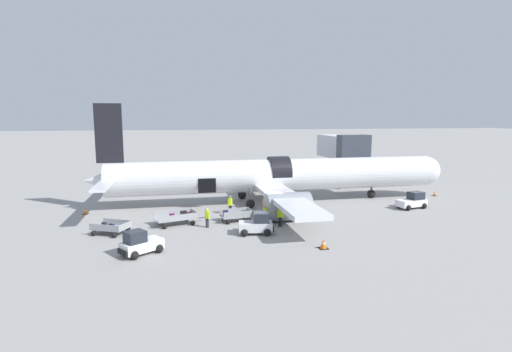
# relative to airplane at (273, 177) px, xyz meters

# --- Properties ---
(ground_plane) EXTENTS (500.00, 500.00, 0.00)m
(ground_plane) POSITION_rel_airplane_xyz_m (-2.27, -6.51, -2.71)
(ground_plane) COLOR gray
(jet_bridge_stub) EXTENTS (3.51, 8.92, 6.80)m
(jet_bridge_stub) POSITION_rel_airplane_xyz_m (9.89, 5.19, 2.42)
(jet_bridge_stub) COLOR #4C4C51
(jet_bridge_stub) RESTS_ON ground_plane
(airplane) EXTENTS (37.51, 29.09, 10.04)m
(airplane) POSITION_rel_airplane_xyz_m (0.00, 0.00, 0.00)
(airplane) COLOR silver
(airplane) RESTS_ON ground_plane
(baggage_tug_lead) EXTENTS (2.91, 2.53, 1.62)m
(baggage_tug_lead) POSITION_rel_airplane_xyz_m (-12.31, -13.70, -2.03)
(baggage_tug_lead) COLOR white
(baggage_tug_lead) RESTS_ON ground_plane
(baggage_tug_mid) EXTENTS (2.78, 2.08, 1.65)m
(baggage_tug_mid) POSITION_rel_airplane_xyz_m (-3.99, -10.72, -2.02)
(baggage_tug_mid) COLOR silver
(baggage_tug_mid) RESTS_ON ground_plane
(baggage_tug_rear) EXTENTS (3.24, 2.16, 1.59)m
(baggage_tug_rear) POSITION_rel_airplane_xyz_m (12.56, -5.45, -2.03)
(baggage_tug_rear) COLOR white
(baggage_tug_rear) RESTS_ON ground_plane
(baggage_cart_loading) EXTENTS (3.56, 1.99, 1.00)m
(baggage_cart_loading) POSITION_rel_airplane_xyz_m (-4.90, -6.76, -2.24)
(baggage_cart_loading) COLOR #999BA0
(baggage_cart_loading) RESTS_ON ground_plane
(baggage_cart_queued) EXTENTS (4.31, 2.68, 1.12)m
(baggage_cart_queued) POSITION_rel_airplane_xyz_m (-9.84, -6.79, -2.16)
(baggage_cart_queued) COLOR #999BA0
(baggage_cart_queued) RESTS_ON ground_plane
(baggage_cart_empty) EXTENTS (3.48, 2.76, 0.93)m
(baggage_cart_empty) POSITION_rel_airplane_xyz_m (-14.80, -8.46, -2.27)
(baggage_cart_empty) COLOR #999BA0
(baggage_cart_empty) RESTS_ON ground_plane
(ground_crew_loader_a) EXTENTS (0.54, 0.54, 1.69)m
(ground_crew_loader_a) POSITION_rel_airplane_xyz_m (-5.09, -4.09, -1.81)
(ground_crew_loader_a) COLOR #1E2338
(ground_crew_loader_a) RESTS_ON ground_plane
(ground_crew_loader_b) EXTENTS (0.48, 0.54, 1.59)m
(ground_crew_loader_b) POSITION_rel_airplane_xyz_m (-7.54, -8.18, -1.87)
(ground_crew_loader_b) COLOR #2D2D33
(ground_crew_loader_b) RESTS_ON ground_plane
(ground_crew_driver) EXTENTS (0.55, 0.47, 1.59)m
(ground_crew_driver) POSITION_rel_airplane_xyz_m (-1.74, -9.11, -1.87)
(ground_crew_driver) COLOR black
(ground_crew_driver) RESTS_ON ground_plane
(ground_crew_supervisor) EXTENTS (0.49, 0.56, 1.64)m
(ground_crew_supervisor) POSITION_rel_airplane_xyz_m (-1.90, -4.21, -1.84)
(ground_crew_supervisor) COLOR #2D2D33
(ground_crew_supervisor) RESTS_ON ground_plane
(ground_crew_helper) EXTENTS (0.51, 0.51, 1.59)m
(ground_crew_helper) POSITION_rel_airplane_xyz_m (-2.77, -8.21, -1.87)
(ground_crew_helper) COLOR #1E2338
(ground_crew_helper) RESTS_ON ground_plane
(safety_cone_nose) EXTENTS (0.46, 0.46, 0.60)m
(safety_cone_nose) POSITION_rel_airplane_xyz_m (18.64, -0.41, -2.43)
(safety_cone_nose) COLOR black
(safety_cone_nose) RESTS_ON ground_plane
(safety_cone_engine_left) EXTENTS (0.64, 0.64, 0.67)m
(safety_cone_engine_left) POSITION_rel_airplane_xyz_m (-0.33, -15.01, -2.39)
(safety_cone_engine_left) COLOR black
(safety_cone_engine_left) RESTS_ON ground_plane
(safety_cone_wingtip) EXTENTS (0.57, 0.57, 0.77)m
(safety_cone_wingtip) POSITION_rel_airplane_xyz_m (0.56, -7.82, -2.34)
(safety_cone_wingtip) COLOR black
(safety_cone_wingtip) RESTS_ON ground_plane
(safety_cone_tail) EXTENTS (0.50, 0.50, 0.63)m
(safety_cone_tail) POSITION_rel_airplane_xyz_m (-18.05, -1.43, -2.41)
(safety_cone_tail) COLOR black
(safety_cone_tail) RESTS_ON ground_plane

